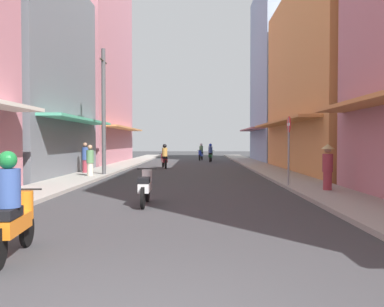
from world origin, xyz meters
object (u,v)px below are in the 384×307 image
(motorbike_white, at_px, (145,186))
(pedestrian_midway, at_px, (85,159))
(motorbike_maroon, at_px, (164,157))
(motorbike_green, at_px, (211,154))
(motorbike_orange, at_px, (13,210))
(motorbike_blue, at_px, (201,153))
(pedestrian_crossing, at_px, (328,166))
(pedestrian_foreground, at_px, (90,162))
(utility_pole, at_px, (104,111))
(street_sign_no_entry, at_px, (289,142))

(motorbike_white, xyz_separation_m, pedestrian_midway, (-4.42, 9.89, 0.34))
(motorbike_maroon, bearing_deg, motorbike_white, -87.13)
(motorbike_green, xyz_separation_m, motorbike_orange, (-3.81, -28.63, 0.00))
(motorbike_blue, distance_m, motorbike_green, 3.04)
(motorbike_blue, xyz_separation_m, pedestrian_midway, (-6.12, -16.67, 0.14))
(motorbike_maroon, bearing_deg, pedestrian_crossing, -63.32)
(motorbike_maroon, bearing_deg, motorbike_blue, 77.59)
(motorbike_green, bearing_deg, motorbike_maroon, -111.59)
(motorbike_blue, bearing_deg, pedestrian_foreground, -105.96)
(pedestrian_midway, distance_m, utility_pole, 2.83)
(motorbike_maroon, xyz_separation_m, motorbike_orange, (-0.53, -20.34, 0.00))
(motorbike_white, distance_m, pedestrian_midway, 10.83)
(pedestrian_foreground, distance_m, utility_pole, 2.67)
(pedestrian_crossing, bearing_deg, utility_pole, 144.05)
(motorbike_maroon, bearing_deg, motorbike_green, 68.41)
(pedestrian_midway, height_order, pedestrian_crossing, pedestrian_midway)
(motorbike_green, distance_m, pedestrian_midway, 15.39)
(utility_pole, bearing_deg, street_sign_no_entry, -31.84)
(pedestrian_foreground, bearing_deg, pedestrian_crossing, -30.27)
(utility_pole, xyz_separation_m, street_sign_no_entry, (7.98, -4.95, -1.50))
(motorbike_white, relative_size, utility_pole, 0.29)
(pedestrian_midway, height_order, street_sign_no_entry, street_sign_no_entry)
(motorbike_orange, height_order, utility_pole, utility_pole)
(utility_pole, distance_m, street_sign_no_entry, 9.51)
(motorbike_orange, xyz_separation_m, pedestrian_midway, (-3.13, 14.90, 0.14))
(motorbike_blue, xyz_separation_m, pedestrian_crossing, (4.00, -24.09, 0.22))
(pedestrian_foreground, distance_m, pedestrian_crossing, 10.81)
(motorbike_white, relative_size, pedestrian_midway, 1.08)
(motorbike_orange, xyz_separation_m, utility_pole, (-1.92, 13.94, 2.51))
(motorbike_white, distance_m, pedestrian_foreground, 8.71)
(motorbike_maroon, relative_size, motorbike_green, 0.99)
(pedestrian_midway, relative_size, utility_pole, 0.27)
(motorbike_maroon, distance_m, motorbike_green, 8.92)
(motorbike_maroon, relative_size, utility_pole, 0.28)
(motorbike_green, bearing_deg, utility_pole, -111.31)
(motorbike_orange, height_order, street_sign_no_entry, street_sign_no_entry)
(motorbike_orange, height_order, pedestrian_foreground, motorbike_orange)
(pedestrian_midway, bearing_deg, motorbike_white, -65.91)
(motorbike_maroon, relative_size, motorbike_orange, 0.99)
(pedestrian_foreground, height_order, utility_pole, utility_pole)
(street_sign_no_entry, bearing_deg, motorbike_maroon, 115.95)
(pedestrian_foreground, height_order, street_sign_no_entry, street_sign_no_entry)
(motorbike_white, relative_size, motorbike_maroon, 1.02)
(pedestrian_crossing, distance_m, utility_pole, 11.25)
(motorbike_maroon, relative_size, motorbike_blue, 0.99)
(pedestrian_midway, bearing_deg, street_sign_no_entry, -32.78)
(pedestrian_midway, bearing_deg, motorbike_blue, 69.83)
(pedestrian_crossing, xyz_separation_m, street_sign_no_entry, (-0.94, 1.51, 0.79))
(street_sign_no_entry, bearing_deg, motorbike_white, -140.11)
(motorbike_white, height_order, pedestrian_foreground, pedestrian_foreground)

